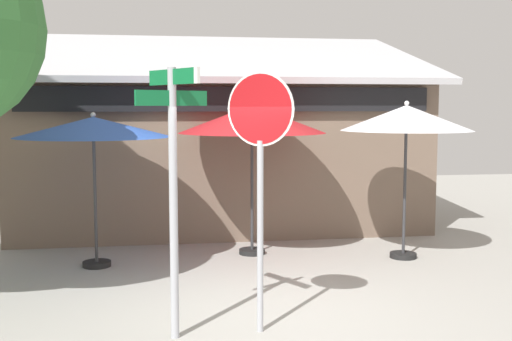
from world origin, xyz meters
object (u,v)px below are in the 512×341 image
at_px(street_sign_post, 173,174).
at_px(patio_umbrella_ivory_right, 406,119).
at_px(patio_umbrella_royal_blue_left, 93,128).
at_px(stop_sign, 260,151).
at_px(patio_umbrella_crimson_center, 252,120).

xyz_separation_m(street_sign_post, patio_umbrella_ivory_right, (3.85, 3.09, 0.50)).
relative_size(street_sign_post, patio_umbrella_royal_blue_left, 1.21).
bearing_deg(patio_umbrella_royal_blue_left, street_sign_post, -71.05).
height_order(stop_sign, patio_umbrella_royal_blue_left, stop_sign).
xyz_separation_m(stop_sign, patio_umbrella_royal_blue_left, (-2.07, 3.23, 0.14)).
distance_m(street_sign_post, patio_umbrella_ivory_right, 4.96).
height_order(patio_umbrella_crimson_center, patio_umbrella_ivory_right, patio_umbrella_crimson_center).
distance_m(street_sign_post, patio_umbrella_crimson_center, 4.03).
xyz_separation_m(street_sign_post, patio_umbrella_royal_blue_left, (-1.13, 3.29, 0.37)).
bearing_deg(patio_umbrella_ivory_right, patio_umbrella_royal_blue_left, 177.71).
relative_size(stop_sign, patio_umbrella_royal_blue_left, 1.19).
bearing_deg(patio_umbrella_crimson_center, stop_sign, -97.16).
height_order(street_sign_post, patio_umbrella_crimson_center, street_sign_post).
bearing_deg(stop_sign, street_sign_post, -176.81).
xyz_separation_m(street_sign_post, patio_umbrella_crimson_center, (1.41, 3.75, 0.49)).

